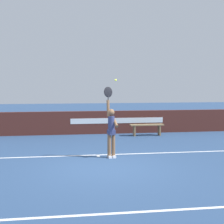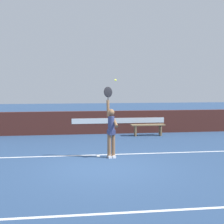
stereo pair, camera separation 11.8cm
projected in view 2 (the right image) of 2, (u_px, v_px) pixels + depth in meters
name	position (u px, v px, depth m)	size (l,w,h in m)	color
ground_plane	(104.00, 168.00, 9.60)	(60.00, 60.00, 0.00)	navy
court_lines	(107.00, 175.00, 8.81)	(10.99, 5.19, 0.00)	white
back_wall	(88.00, 123.00, 15.88)	(15.42, 0.22, 1.07)	#48211C
tennis_player	(111.00, 129.00, 10.82)	(0.46, 0.46, 2.29)	brown
tennis_ball	(116.00, 80.00, 10.41)	(0.06, 0.06, 0.06)	#CFE637
courtside_bench_near	(148.00, 127.00, 15.38)	(1.54, 0.37, 0.52)	olive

